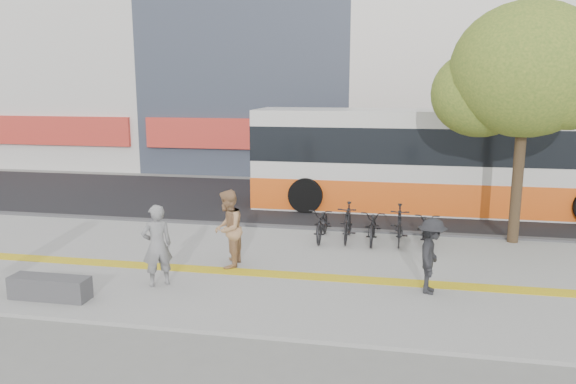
% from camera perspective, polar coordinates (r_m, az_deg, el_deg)
% --- Properties ---
extents(ground, '(120.00, 120.00, 0.00)m').
position_cam_1_polar(ground, '(11.87, -9.45, -9.96)').
color(ground, slate).
rests_on(ground, ground).
extents(sidewalk, '(40.00, 7.00, 0.08)m').
position_cam_1_polar(sidewalk, '(13.19, -7.20, -7.53)').
color(sidewalk, slate).
rests_on(sidewalk, ground).
extents(tactile_strip, '(40.00, 0.45, 0.01)m').
position_cam_1_polar(tactile_strip, '(12.73, -7.90, -8.03)').
color(tactile_strip, gold).
rests_on(tactile_strip, sidewalk).
extents(street, '(40.00, 8.00, 0.06)m').
position_cam_1_polar(street, '(20.20, -0.65, -0.87)').
color(street, black).
rests_on(street, ground).
extents(curb, '(40.00, 0.25, 0.14)m').
position_cam_1_polar(curb, '(16.40, -3.44, -3.60)').
color(curb, '#3E3E41').
rests_on(curb, ground).
extents(bench, '(1.60, 0.45, 0.45)m').
position_cam_1_polar(bench, '(11.93, -23.52, -9.11)').
color(bench, '#3E3E41').
rests_on(bench, sidewalk).
extents(street_tree, '(4.40, 3.80, 6.31)m').
position_cam_1_polar(street_tree, '(15.53, 23.36, 11.26)').
color(street_tree, '#332517').
rests_on(street_tree, sidewalk).
extents(bus, '(12.55, 2.97, 3.34)m').
position_cam_1_polar(bus, '(19.11, 15.61, 2.90)').
color(bus, silver).
rests_on(bus, street).
extents(bicycle_row, '(3.36, 1.75, 1.02)m').
position_cam_1_polar(bicycle_row, '(14.84, 8.86, -3.37)').
color(bicycle_row, black).
rests_on(bicycle_row, sidewalk).
extents(seated_woman, '(0.76, 0.72, 1.74)m').
position_cam_1_polar(seated_woman, '(11.76, -13.46, -5.43)').
color(seated_woman, black).
rests_on(seated_woman, sidewalk).
extents(pedestrian_tan, '(0.73, 0.91, 1.80)m').
position_cam_1_polar(pedestrian_tan, '(12.68, -6.27, -3.82)').
color(pedestrian_tan, tan).
rests_on(pedestrian_tan, sidewalk).
extents(pedestrian_dark, '(0.73, 1.08, 1.55)m').
position_cam_1_polar(pedestrian_dark, '(11.46, 14.69, -6.44)').
color(pedestrian_dark, black).
rests_on(pedestrian_dark, sidewalk).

